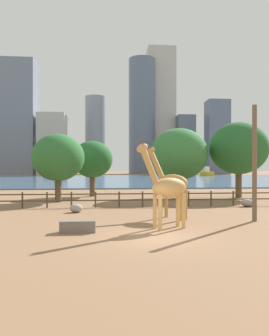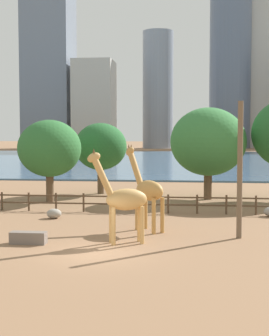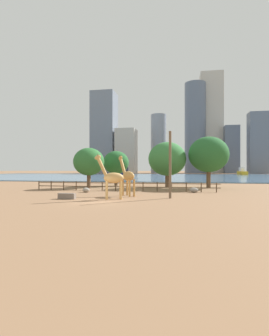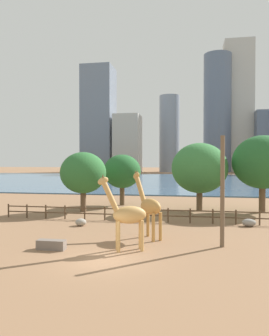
{
  "view_description": "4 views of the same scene",
  "coord_description": "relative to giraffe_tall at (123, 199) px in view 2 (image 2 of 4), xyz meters",
  "views": [
    {
      "loc": [
        -2.42,
        -15.23,
        3.3
      ],
      "look_at": [
        2.04,
        33.69,
        3.23
      ],
      "focal_mm": 35.0,
      "sensor_mm": 36.0,
      "label": 1
    },
    {
      "loc": [
        4.25,
        -22.92,
        5.56
      ],
      "look_at": [
        -1.05,
        25.04,
        2.17
      ],
      "focal_mm": 55.0,
      "sensor_mm": 36.0,
      "label": 2
    },
    {
      "loc": [
        7.93,
        -23.94,
        3.19
      ],
      "look_at": [
        -0.64,
        24.03,
        3.25
      ],
      "focal_mm": 28.0,
      "sensor_mm": 36.0,
      "label": 3
    },
    {
      "loc": [
        4.9,
        -17.45,
        5.5
      ],
      "look_at": [
        -3.97,
        32.17,
        4.48
      ],
      "focal_mm": 35.0,
      "sensor_mm": 36.0,
      "label": 4
    }
  ],
  "objects": [
    {
      "name": "ground_plane",
      "position": [
        -0.91,
        77.81,
        -2.22
      ],
      "size": [
        400.0,
        400.0,
        0.0
      ],
      "primitive_type": "plane",
      "color": "#8C6647"
    },
    {
      "name": "skyline_tower_glass",
      "position": [
        16.32,
        154.45,
        28.06
      ],
      "size": [
        13.99,
        13.99,
        60.57
      ],
      "primitive_type": "cylinder",
      "color": "slate",
      "rests_on": "ground"
    },
    {
      "name": "tree_left_large",
      "position": [
        4.73,
        17.52,
        2.52
      ],
      "size": [
        6.23,
        6.23,
        7.56
      ],
      "color": "brown",
      "rests_on": "ground"
    },
    {
      "name": "skyline_block_wide",
      "position": [
        -43.2,
        140.99,
        24.39
      ],
      "size": [
        15.22,
        14.99,
        53.22
      ],
      "primitive_type": "cube",
      "color": "slate",
      "rests_on": "ground"
    },
    {
      "name": "feeding_trough",
      "position": [
        -4.69,
        -0.59,
        -1.92
      ],
      "size": [
        1.8,
        0.6,
        0.6
      ],
      "primitive_type": "cube",
      "color": "#72665B",
      "rests_on": "ground"
    },
    {
      "name": "giraffe_companion",
      "position": [
        0.92,
        3.43,
        0.09
      ],
      "size": [
        2.73,
        2.88,
        4.86
      ],
      "rotation": [
        0.0,
        0.0,
        2.32
      ],
      "color": "#C18C47",
      "rests_on": "ground"
    },
    {
      "name": "giraffe_tall",
      "position": [
        0.0,
        0.0,
        0.0
      ],
      "size": [
        3.09,
        1.58,
        4.74
      ],
      "rotation": [
        0.0,
        0.0,
        3.48
      ],
      "color": "tan",
      "rests_on": "ground"
    },
    {
      "name": "skyline_block_right",
      "position": [
        -27.72,
        138.78,
        11.92
      ],
      "size": [
        12.44,
        14.06,
        28.29
      ],
      "primitive_type": "cube",
      "color": "#B7B2A8",
      "rests_on": "ground"
    },
    {
      "name": "boulder_near_fence",
      "position": [
        -5.41,
        6.91,
        -1.91
      ],
      "size": [
        0.95,
        0.83,
        0.62
      ],
      "primitive_type": "ellipsoid",
      "color": "gray",
      "rests_on": "ground"
    },
    {
      "name": "harbor_water",
      "position": [
        -0.91,
        74.81,
        -2.12
      ],
      "size": [
        180.0,
        86.0,
        0.2
      ],
      "primitive_type": "cube",
      "color": "#476B8C",
      "rests_on": "ground"
    },
    {
      "name": "tree_left_small",
      "position": [
        -4.75,
        20.43,
        2.01
      ],
      "size": [
        4.69,
        4.69,
        6.37
      ],
      "color": "brown",
      "rests_on": "ground"
    },
    {
      "name": "enclosure_fence",
      "position": [
        -1.01,
        9.81,
        -1.47
      ],
      "size": [
        26.12,
        0.14,
        1.3
      ],
      "color": "#4C3826",
      "rests_on": "ground"
    },
    {
      "name": "boat_sailboat",
      "position": [
        -19.6,
        94.12,
        -0.85
      ],
      "size": [
        8.17,
        3.92,
        3.45
      ],
      "rotation": [
        0.0,
        0.0,
        3.29
      ],
      "color": "navy",
      "rests_on": "harbor_water"
    },
    {
      "name": "skyline_block_left",
      "position": [
        27.44,
        161.24,
        32.11
      ],
      "size": [
        14.98,
        12.95,
        68.67
      ],
      "primitive_type": "cube",
      "color": "#B7B2A8",
      "rests_on": "ground"
    },
    {
      "name": "utility_pole",
      "position": [
        5.86,
        1.94,
        1.36
      ],
      "size": [
        0.28,
        0.28,
        7.16
      ],
      "primitive_type": "cylinder",
      "color": "brown",
      "rests_on": "ground"
    },
    {
      "name": "skyline_tower_needle",
      "position": [
        -8.08,
        150.74,
        17.52
      ],
      "size": [
        10.39,
        10.39,
        39.48
      ],
      "primitive_type": "cylinder",
      "color": "gray",
      "rests_on": "ground"
    },
    {
      "name": "tree_right_tall",
      "position": [
        -7.76,
        14.36,
        2.02
      ],
      "size": [
        4.99,
        4.99,
        6.52
      ],
      "color": "brown",
      "rests_on": "ground"
    }
  ]
}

